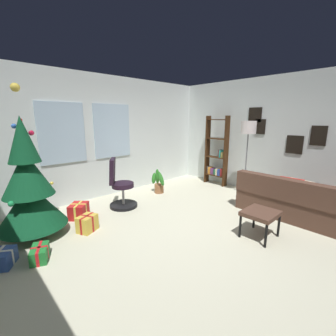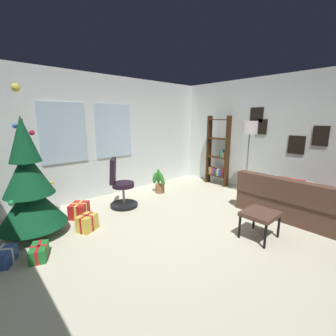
% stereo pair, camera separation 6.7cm
% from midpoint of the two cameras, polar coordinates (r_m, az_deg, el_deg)
% --- Properties ---
extents(ground_plane, '(5.57, 5.25, 0.10)m').
position_cam_midpoint_polar(ground_plane, '(3.79, 5.99, -16.67)').
color(ground_plane, beige).
extents(wall_back_with_windows, '(5.57, 0.12, 2.72)m').
position_cam_midpoint_polar(wall_back_with_windows, '(5.45, -15.76, 7.50)').
color(wall_back_with_windows, silver).
rests_on(wall_back_with_windows, ground_plane).
extents(wall_right_with_frames, '(0.12, 5.25, 2.72)m').
position_cam_midpoint_polar(wall_right_with_frames, '(5.79, 25.14, 7.02)').
color(wall_right_with_frames, silver).
rests_on(wall_right_with_frames, ground_plane).
extents(couch, '(1.59, 1.97, 0.77)m').
position_cam_midpoint_polar(couch, '(4.88, 30.66, -7.48)').
color(couch, '#503428').
rests_on(couch, ground_plane).
extents(footstool, '(0.51, 0.46, 0.42)m').
position_cam_midpoint_polar(footstool, '(3.75, 21.68, -10.83)').
color(footstool, '#503428').
rests_on(footstool, ground_plane).
extents(holiday_tree, '(0.98, 0.98, 2.26)m').
position_cam_midpoint_polar(holiday_tree, '(4.01, -31.90, -4.35)').
color(holiday_tree, '#4C331E').
rests_on(holiday_tree, ground_plane).
extents(gift_box_red, '(0.44, 0.44, 0.27)m').
position_cam_midpoint_polar(gift_box_red, '(4.54, -21.86, -9.93)').
color(gift_box_red, red).
rests_on(gift_box_red, ground_plane).
extents(gift_box_green, '(0.30, 0.37, 0.18)m').
position_cam_midpoint_polar(gift_box_green, '(3.54, -29.96, -18.06)').
color(gift_box_green, '#1E722D').
rests_on(gift_box_green, ground_plane).
extents(gift_box_gold, '(0.36, 0.33, 0.27)m').
position_cam_midpoint_polar(gift_box_gold, '(3.99, -20.05, -12.93)').
color(gift_box_gold, gold).
rests_on(gift_box_gold, ground_plane).
extents(gift_box_blue, '(0.41, 0.41, 0.21)m').
position_cam_midpoint_polar(gift_box_blue, '(3.66, -37.00, -17.73)').
color(gift_box_blue, '#2D4C99').
rests_on(gift_box_blue, ground_plane).
extents(office_chair, '(0.60, 0.58, 1.01)m').
position_cam_midpoint_polar(office_chair, '(4.73, -12.31, -5.03)').
color(office_chair, black).
rests_on(office_chair, ground_plane).
extents(bookshelf, '(0.18, 0.64, 1.85)m').
position_cam_midpoint_polar(bookshelf, '(6.29, 11.77, 3.20)').
color(bookshelf, '#371F0E').
rests_on(bookshelf, ground_plane).
extents(floor_lamp, '(0.33, 0.33, 1.73)m').
position_cam_midpoint_polar(floor_lamp, '(5.44, 19.11, 8.11)').
color(floor_lamp, slate).
rests_on(floor_lamp, ground_plane).
extents(potted_plant, '(0.28, 0.45, 0.60)m').
position_cam_midpoint_polar(potted_plant, '(5.53, -2.77, -3.83)').
color(potted_plant, '#915C39').
rests_on(potted_plant, ground_plane).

